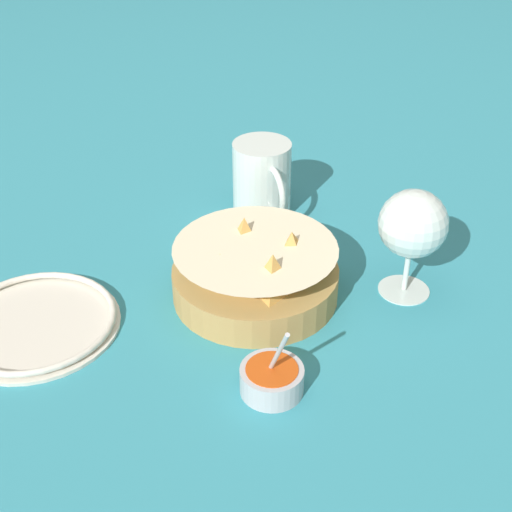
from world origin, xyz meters
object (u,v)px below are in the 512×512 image
food_basket (257,274)px  beer_mug (262,182)px  sauce_cup (272,378)px  wine_glass (413,227)px  side_plate (35,322)px

food_basket → beer_mug: (-0.20, 0.08, 0.02)m
sauce_cup → wine_glass: (-0.11, 0.23, 0.08)m
sauce_cup → beer_mug: 0.39m
sauce_cup → beer_mug: (-0.36, 0.13, 0.04)m
wine_glass → side_plate: wine_glass is taller
sauce_cup → side_plate: (-0.20, -0.23, -0.01)m
food_basket → side_plate: (-0.04, -0.27, -0.03)m
food_basket → wine_glass: 0.20m
sauce_cup → wine_glass: wine_glass is taller
beer_mug → wine_glass: bearing=21.7°
sauce_cup → side_plate: sauce_cup is taller
food_basket → beer_mug: 0.22m
wine_glass → side_plate: size_ratio=0.71×
sauce_cup → side_plate: size_ratio=0.53×
food_basket → sauce_cup: (0.17, -0.04, -0.02)m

